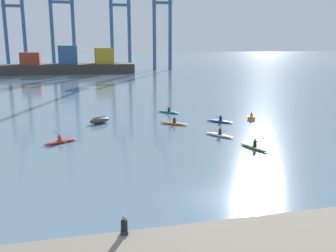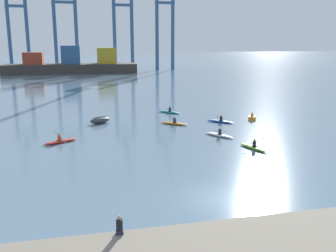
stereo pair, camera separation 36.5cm
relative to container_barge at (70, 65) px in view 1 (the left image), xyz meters
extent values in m
plane|color=slate|center=(10.33, -101.81, -2.70)|extent=(800.00, 800.00, 0.00)
cube|color=#38332D|center=(-0.32, 0.00, -1.25)|extent=(39.96, 9.48, 2.90)
cube|color=#993823|center=(-11.31, 0.00, 2.00)|extent=(5.59, 6.64, 3.60)
cube|color=#2D5684|center=(-0.32, 0.00, 3.00)|extent=(5.59, 6.64, 5.59)
cube|color=#B29323|center=(10.66, 0.00, 2.65)|extent=(5.59, 6.64, 4.89)
cylinder|color=#335684|center=(-20.14, 15.13, 9.77)|extent=(1.20, 1.20, 24.94)
cylinder|color=#335684|center=(-14.37, 15.13, 9.77)|extent=(1.20, 1.20, 24.94)
cube|color=#335684|center=(-17.26, 15.13, 18.50)|extent=(6.97, 0.90, 0.90)
cylinder|color=#335684|center=(-5.34, 13.67, 10.61)|extent=(1.20, 1.20, 26.61)
cylinder|color=#335684|center=(1.66, 13.67, 10.61)|extent=(1.20, 1.20, 26.61)
cube|color=#335684|center=(-1.84, 13.67, 19.92)|extent=(8.19, 0.90, 0.90)
cylinder|color=#335684|center=(14.58, 13.78, 10.32)|extent=(1.20, 1.20, 26.03)
cylinder|color=#335684|center=(20.74, 13.78, 10.32)|extent=(1.20, 1.20, 26.03)
cube|color=#335684|center=(17.66, 13.78, 19.43)|extent=(7.36, 0.90, 0.90)
cylinder|color=#335684|center=(28.80, 9.07, 10.67)|extent=(1.20, 1.20, 26.74)
cylinder|color=#335684|center=(34.40, 9.07, 10.67)|extent=(1.20, 1.20, 26.74)
cube|color=#335684|center=(31.60, 9.07, 20.03)|extent=(6.80, 0.90, 0.90)
ellipsoid|color=#38383D|center=(4.44, -78.16, -2.35)|extent=(2.79, 2.29, 0.70)
cube|color=#38383D|center=(4.44, -78.16, -1.97)|extent=(1.70, 1.07, 0.06)
cylinder|color=orange|center=(22.49, -80.42, -2.47)|extent=(0.90, 0.90, 0.45)
cone|color=orange|center=(22.49, -80.42, -1.97)|extent=(0.50, 0.49, 0.55)
ellipsoid|color=teal|center=(13.77, -73.61, -2.57)|extent=(2.71, 2.94, 0.26)
torus|color=black|center=(13.84, -73.69, -2.43)|extent=(0.69, 0.69, 0.05)
cylinder|color=#23232D|center=(13.84, -73.69, -2.19)|extent=(0.30, 0.30, 0.50)
sphere|color=tan|center=(13.84, -73.69, -1.84)|extent=(0.19, 0.19, 0.19)
cylinder|color=black|center=(13.81, -73.65, -2.09)|extent=(1.57, 1.40, 0.43)
ellipsoid|color=yellow|center=(13.04, -74.34, -2.29)|extent=(0.17, 0.16, 0.14)
ellipsoid|color=yellow|center=(14.57, -72.96, -1.89)|extent=(0.17, 0.16, 0.14)
ellipsoid|color=silver|center=(15.67, -87.27, -2.57)|extent=(2.36, 3.18, 0.26)
torus|color=black|center=(15.73, -87.35, -2.43)|extent=(0.68, 0.68, 0.05)
cylinder|color=#23232D|center=(15.73, -87.35, -2.19)|extent=(0.30, 0.30, 0.50)
sphere|color=tan|center=(15.73, -87.35, -1.84)|extent=(0.19, 0.19, 0.19)
cylinder|color=black|center=(15.70, -87.31, -2.09)|extent=(1.74, 1.15, 0.50)
ellipsoid|color=yellow|center=(14.84, -87.87, -1.85)|extent=(0.19, 0.14, 0.15)
ellipsoid|color=yellow|center=(16.56, -86.75, -2.32)|extent=(0.19, 0.14, 0.15)
ellipsoid|color=#7ABC2D|center=(16.99, -92.28, -2.57)|extent=(1.57, 3.43, 0.26)
torus|color=black|center=(17.02, -92.37, -2.43)|extent=(0.61, 0.61, 0.05)
cylinder|color=black|center=(17.02, -92.37, -2.19)|extent=(0.30, 0.30, 0.50)
sphere|color=tan|center=(17.02, -92.37, -1.84)|extent=(0.19, 0.19, 0.19)
cylinder|color=black|center=(17.00, -92.33, -2.09)|extent=(1.98, 0.64, 0.45)
ellipsoid|color=black|center=(16.02, -92.63, -2.30)|extent=(0.20, 0.10, 0.14)
ellipsoid|color=black|center=(17.98, -92.02, -1.88)|extent=(0.20, 0.10, 0.14)
ellipsoid|color=#2856B2|center=(18.20, -80.94, -2.57)|extent=(2.84, 2.82, 0.26)
torus|color=black|center=(18.28, -81.01, -2.43)|extent=(0.69, 0.69, 0.05)
cylinder|color=black|center=(18.28, -81.01, -2.19)|extent=(0.30, 0.30, 0.50)
sphere|color=tan|center=(18.28, -81.01, -1.84)|extent=(0.19, 0.19, 0.19)
cylinder|color=black|center=(18.24, -80.98, -2.09)|extent=(1.46, 1.48, 0.55)
ellipsoid|color=black|center=(17.52, -81.70, -1.83)|extent=(0.17, 0.17, 0.15)
ellipsoid|color=black|center=(18.95, -80.25, -2.35)|extent=(0.17, 0.17, 0.15)
ellipsoid|color=orange|center=(12.63, -80.82, -2.57)|extent=(3.04, 2.58, 0.26)
torus|color=black|center=(12.71, -80.89, -2.43)|extent=(0.69, 0.69, 0.05)
cylinder|color=#23232D|center=(12.71, -80.89, -2.19)|extent=(0.30, 0.30, 0.50)
sphere|color=tan|center=(12.71, -80.89, -1.84)|extent=(0.19, 0.19, 0.19)
cylinder|color=black|center=(12.67, -80.86, -2.09)|extent=(1.28, 1.60, 0.65)
ellipsoid|color=yellow|center=(12.05, -81.64, -1.78)|extent=(0.16, 0.19, 0.16)
ellipsoid|color=yellow|center=(13.29, -80.07, -2.39)|extent=(0.16, 0.19, 0.16)
ellipsoid|color=red|center=(0.39, -86.30, -2.57)|extent=(3.23, 2.24, 0.26)
torus|color=black|center=(0.31, -86.35, -2.43)|extent=(0.67, 0.67, 0.05)
cylinder|color=#DB471E|center=(0.31, -86.35, -2.19)|extent=(0.30, 0.30, 0.50)
sphere|color=tan|center=(0.31, -86.35, -1.84)|extent=(0.19, 0.19, 0.19)
cylinder|color=black|center=(0.35, -86.33, -2.09)|extent=(1.04, 1.73, 0.74)
ellipsoid|color=silver|center=(-0.15, -85.48, -1.73)|extent=(0.14, 0.20, 0.16)
ellipsoid|color=silver|center=(0.85, -87.18, -2.44)|extent=(0.14, 0.20, 0.16)
cube|color=#23283D|center=(3.93, -105.83, -1.97)|extent=(0.32, 0.28, 0.18)
cylinder|color=black|center=(3.93, -105.83, -1.62)|extent=(0.30, 0.30, 0.52)
sphere|color=tan|center=(3.93, -105.83, -1.26)|extent=(0.19, 0.19, 0.19)
camera|label=1|loc=(2.23, -121.26, 6.33)|focal=39.98mm
camera|label=2|loc=(2.58, -121.35, 6.33)|focal=39.98mm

